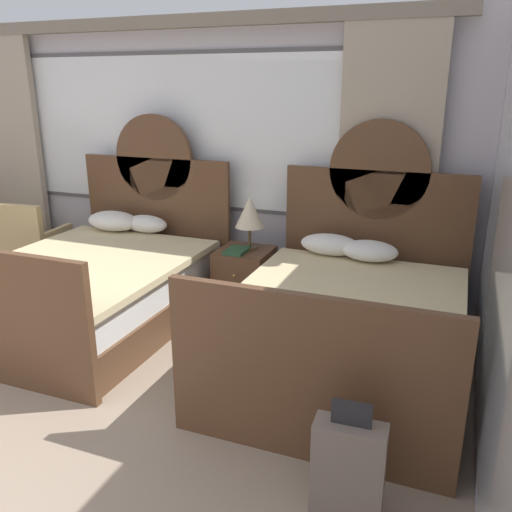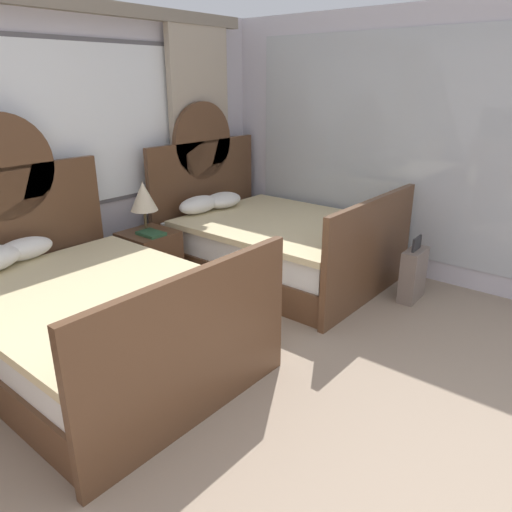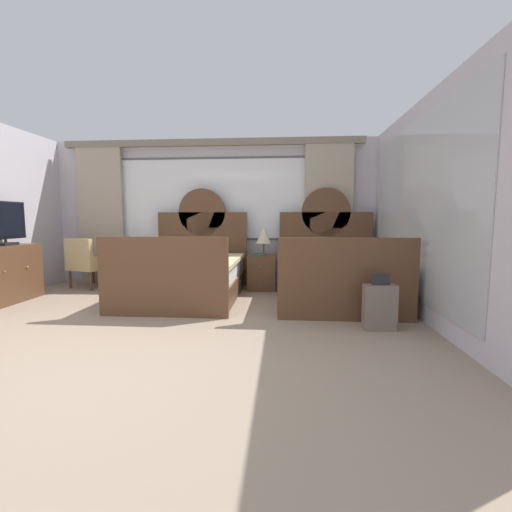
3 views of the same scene
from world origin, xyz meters
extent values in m
cube|color=silver|center=(0.00, 4.03, 1.35)|extent=(6.02, 0.07, 2.70)
cube|color=#575459|center=(0.00, 3.99, 1.60)|extent=(3.85, 0.02, 1.54)
cube|color=white|center=(0.00, 3.98, 1.60)|extent=(3.77, 0.02, 1.46)
cube|color=tan|center=(-2.14, 3.90, 1.30)|extent=(0.86, 0.08, 2.60)
cube|color=tan|center=(2.14, 3.90, 1.30)|extent=(0.86, 0.08, 2.60)
cube|color=gray|center=(0.00, 3.90, 2.62)|extent=(5.54, 0.10, 0.12)
cube|color=#B2B7BC|center=(3.00, 2.00, 1.35)|extent=(0.01, 3.22, 2.27)
cube|color=brown|center=(-0.16, 2.72, 0.15)|extent=(1.57, 2.12, 0.30)
cube|color=white|center=(-0.16, 2.72, 0.43)|extent=(1.51, 2.02, 0.26)
cube|color=beige|center=(-0.16, 2.64, 0.59)|extent=(1.61, 1.92, 0.06)
cube|color=brown|center=(-0.16, 3.81, 0.68)|extent=(1.65, 0.06, 1.35)
cylinder|color=brown|center=(-0.16, 3.81, 1.35)|extent=(0.86, 0.06, 0.86)
ellipsoid|color=white|center=(-0.54, 3.55, 0.72)|extent=(0.56, 0.34, 0.20)
ellipsoid|color=white|center=(-0.18, 3.61, 0.71)|extent=(0.47, 0.24, 0.18)
cube|color=brown|center=(2.09, 2.72, 0.15)|extent=(1.57, 2.12, 0.30)
cube|color=white|center=(2.09, 2.72, 0.43)|extent=(1.51, 2.02, 0.26)
cube|color=beige|center=(2.09, 2.64, 0.59)|extent=(1.61, 1.92, 0.06)
cube|color=brown|center=(2.09, 3.81, 0.68)|extent=(1.65, 0.06, 1.35)
cylinder|color=brown|center=(2.09, 3.81, 1.35)|extent=(0.86, 0.06, 0.86)
cube|color=brown|center=(2.09, 1.63, 0.51)|extent=(1.65, 0.06, 1.01)
ellipsoid|color=white|center=(1.75, 3.55, 0.71)|extent=(0.53, 0.27, 0.19)
ellipsoid|color=white|center=(2.10, 3.52, 0.70)|extent=(0.48, 0.34, 0.17)
cube|color=brown|center=(0.96, 3.47, 0.30)|extent=(0.48, 0.48, 0.60)
sphere|color=tan|center=(0.96, 3.22, 0.43)|extent=(0.02, 0.02, 0.02)
cylinder|color=brown|center=(0.99, 3.53, 0.61)|extent=(0.14, 0.14, 0.02)
cylinder|color=brown|center=(0.99, 3.53, 0.71)|extent=(0.03, 0.03, 0.19)
cone|color=beige|center=(0.99, 3.53, 0.95)|extent=(0.27, 0.27, 0.28)
cube|color=#285133|center=(0.93, 3.37, 0.61)|extent=(0.18, 0.26, 0.03)
cube|color=tan|center=(-1.50, 3.44, 0.37)|extent=(0.66, 0.66, 0.10)
cube|color=tan|center=(-1.47, 3.18, 0.66)|extent=(0.61, 0.14, 0.47)
cube|color=tan|center=(-1.23, 3.47, 0.50)|extent=(0.12, 0.54, 0.16)
cube|color=tan|center=(-1.77, 3.41, 0.50)|extent=(0.12, 0.54, 0.16)
cylinder|color=brown|center=(-1.28, 3.72, 0.16)|extent=(0.04, 0.04, 0.32)
cylinder|color=brown|center=(-1.78, 3.66, 0.16)|extent=(0.04, 0.04, 0.32)
cylinder|color=brown|center=(-1.23, 3.22, 0.16)|extent=(0.04, 0.04, 0.32)
cylinder|color=brown|center=(-1.72, 3.17, 0.16)|extent=(0.04, 0.04, 0.32)
cube|color=tan|center=(-1.87, 3.35, 0.50)|extent=(0.23, 0.53, 0.16)
cylinder|color=brown|center=(-1.81, 3.60, 0.16)|extent=(0.04, 0.04, 0.32)
cylinder|color=brown|center=(-2.28, 3.76, 0.16)|extent=(0.04, 0.04, 0.32)
cube|color=#75665B|center=(2.40, 1.32, 0.25)|extent=(0.36, 0.17, 0.51)
cube|color=#232326|center=(2.40, 1.32, 0.57)|extent=(0.20, 0.03, 0.13)
cylinder|color=black|center=(2.26, 1.31, 0.03)|extent=(0.05, 0.02, 0.05)
camera|label=1|loc=(2.76, -0.86, 2.05)|focal=37.21mm
camera|label=2|loc=(-1.85, -0.23, 2.02)|focal=33.76mm
camera|label=3|loc=(1.32, -2.54, 1.23)|focal=24.40mm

